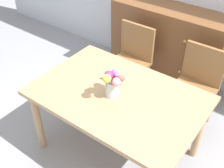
% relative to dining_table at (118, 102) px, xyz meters
% --- Properties ---
extents(ground_plane, '(12.00, 12.00, 0.00)m').
position_rel_dining_table_xyz_m(ground_plane, '(0.00, 0.00, -0.65)').
color(ground_plane, '#939399').
extents(dining_table, '(1.44, 0.97, 0.74)m').
position_rel_dining_table_xyz_m(dining_table, '(0.00, 0.00, 0.00)').
color(dining_table, tan).
rests_on(dining_table, ground_plane).
extents(chair_left, '(0.42, 0.42, 0.90)m').
position_rel_dining_table_xyz_m(chair_left, '(-0.40, 0.83, -0.13)').
color(chair_left, olive).
rests_on(chair_left, ground_plane).
extents(chair_right, '(0.42, 0.42, 0.90)m').
position_rel_dining_table_xyz_m(chair_right, '(0.40, 0.83, -0.13)').
color(chair_right, olive).
rests_on(chair_right, ground_plane).
extents(dresser, '(1.40, 0.47, 1.00)m').
position_rel_dining_table_xyz_m(dresser, '(-0.20, 1.33, -0.15)').
color(dresser, brown).
rests_on(dresser, ground_plane).
extents(flower_vase, '(0.20, 0.23, 0.28)m').
position_rel_dining_table_xyz_m(flower_vase, '(-0.02, -0.05, 0.25)').
color(flower_vase, silver).
rests_on(flower_vase, dining_table).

